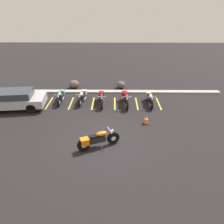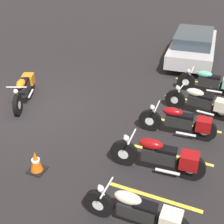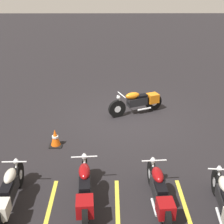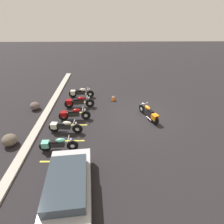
{
  "view_description": "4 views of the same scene",
  "coord_description": "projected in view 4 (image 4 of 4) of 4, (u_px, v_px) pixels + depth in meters",
  "views": [
    {
      "loc": [
        0.52,
        -9.56,
        6.69
      ],
      "look_at": [
        0.4,
        1.71,
        0.88
      ],
      "focal_mm": 35.0,
      "sensor_mm": 36.0,
      "label": 1
    },
    {
      "loc": [
        7.04,
        5.89,
        5.08
      ],
      "look_at": [
        0.23,
        2.93,
        0.68
      ],
      "focal_mm": 50.0,
      "sensor_mm": 36.0,
      "label": 2
    },
    {
      "loc": [
        0.74,
        10.43,
        5.1
      ],
      "look_at": [
        0.68,
        1.19,
        0.83
      ],
      "focal_mm": 50.0,
      "sensor_mm": 36.0,
      "label": 3
    },
    {
      "loc": [
        -10.53,
        2.23,
        6.85
      ],
      "look_at": [
        -1.0,
        2.07,
        0.98
      ],
      "focal_mm": 28.0,
      "sensor_mm": 36.0,
      "label": 4
    }
  ],
  "objects": [
    {
      "name": "parked_bike_4",
      "position": [
        80.0,
        93.0,
        14.9
      ],
      "size": [
        0.6,
        2.14,
        0.84
      ],
      "rotation": [
        0.0,
        0.0,
        -1.55
      ],
      "color": "black",
      "rests_on": "ground"
    },
    {
      "name": "ground",
      "position": [
        140.0,
        116.0,
        12.59
      ],
      "size": [
        60.0,
        60.0,
        0.0
      ],
      "primitive_type": "plane",
      "color": "black"
    },
    {
      "name": "car_silver",
      "position": [
        68.0,
        191.0,
        6.78
      ],
      "size": [
        4.46,
        2.22,
        1.29
      ],
      "rotation": [
        0.0,
        0.0,
        3.24
      ],
      "color": "black",
      "rests_on": "ground"
    },
    {
      "name": "parked_bike_0",
      "position": [
        57.0,
        144.0,
        9.41
      ],
      "size": [
        0.59,
        2.09,
        0.82
      ],
      "rotation": [
        0.0,
        0.0,
        -1.53
      ],
      "color": "black",
      "rests_on": "ground"
    },
    {
      "name": "concrete_curb",
      "position": [
        44.0,
        116.0,
        12.46
      ],
      "size": [
        18.0,
        0.5,
        0.12
      ],
      "primitive_type": "cube",
      "color": "#A8A399",
      "rests_on": "ground"
    },
    {
      "name": "motorcycle_orange_featured",
      "position": [
        149.0,
        113.0,
        12.06
      ],
      "size": [
        2.1,
        1.07,
        0.88
      ],
      "rotation": [
        0.0,
        0.0,
        0.41
      ],
      "color": "black",
      "rests_on": "ground"
    },
    {
      "name": "stall_line_5",
      "position": [
        81.0,
        94.0,
        15.72
      ],
      "size": [
        0.1,
        2.1,
        0.0
      ],
      "primitive_type": "cube",
      "color": "gold",
      "rests_on": "ground"
    },
    {
      "name": "landscape_rock_0",
      "position": [
        35.0,
        106.0,
        13.25
      ],
      "size": [
        0.88,
        0.9,
        0.59
      ],
      "primitive_type": "ellipsoid",
      "rotation": [
        0.0,
        0.0,
        2.85
      ],
      "color": "#5A4C4B",
      "rests_on": "ground"
    },
    {
      "name": "landscape_rock_1",
      "position": [
        10.0,
        140.0,
        9.86
      ],
      "size": [
        1.16,
        1.16,
        0.67
      ],
      "primitive_type": "ellipsoid",
      "rotation": [
        0.0,
        0.0,
        0.86
      ],
      "color": "brown",
      "rests_on": "ground"
    },
    {
      "name": "stall_line_3",
      "position": [
        75.0,
        112.0,
        13.01
      ],
      "size": [
        0.1,
        2.1,
        0.0
      ],
      "primitive_type": "cube",
      "color": "gold",
      "rests_on": "ground"
    },
    {
      "name": "stall_line_0",
      "position": [
        60.0,
        161.0,
        8.95
      ],
      "size": [
        0.1,
        2.1,
        0.0
      ],
      "primitive_type": "cube",
      "color": "gold",
      "rests_on": "ground"
    },
    {
      "name": "stall_line_4",
      "position": [
        79.0,
        102.0,
        14.37
      ],
      "size": [
        0.1,
        2.1,
        0.0
      ],
      "primitive_type": "cube",
      "color": "gold",
      "rests_on": "ground"
    },
    {
      "name": "stall_line_1",
      "position": [
        67.0,
        141.0,
        10.3
      ],
      "size": [
        0.1,
        2.1,
        0.0
      ],
      "primitive_type": "cube",
      "color": "gold",
      "rests_on": "ground"
    },
    {
      "name": "parked_bike_3",
      "position": [
        78.0,
        102.0,
        13.41
      ],
      "size": [
        0.64,
        2.29,
        0.9
      ],
      "rotation": [
        0.0,
        0.0,
        -1.5
      ],
      "color": "black",
      "rests_on": "ground"
    },
    {
      "name": "stall_line_2",
      "position": [
        72.0,
        125.0,
        11.66
      ],
      "size": [
        0.1,
        2.1,
        0.0
      ],
      "primitive_type": "cube",
      "color": "gold",
      "rests_on": "ground"
    },
    {
      "name": "parked_bike_1",
      "position": [
        64.0,
        126.0,
        10.77
      ],
      "size": [
        0.61,
        2.13,
        0.84
      ],
      "rotation": [
        0.0,
        0.0,
        -1.67
      ],
      "color": "black",
      "rests_on": "ground"
    },
    {
      "name": "traffic_cone",
      "position": [
        113.0,
        98.0,
        14.52
      ],
      "size": [
        0.4,
        0.4,
        0.57
      ],
      "color": "black",
      "rests_on": "ground"
    },
    {
      "name": "parked_bike_2",
      "position": [
        73.0,
        114.0,
        11.97
      ],
      "size": [
        0.61,
        2.18,
        0.86
      ],
      "rotation": [
        0.0,
        0.0,
        -1.5
      ],
      "color": "black",
      "rests_on": "ground"
    }
  ]
}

